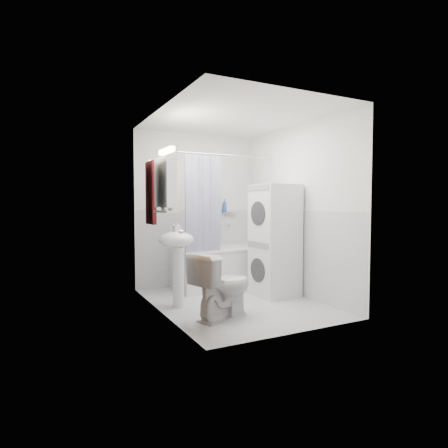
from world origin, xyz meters
name	(u,v)px	position (x,y,z in m)	size (l,w,h in m)	color
floor	(235,302)	(0.00, 0.00, 0.00)	(2.60, 2.60, 0.00)	silver
room_walls	(235,189)	(0.00, 0.00, 1.49)	(2.60, 2.60, 2.60)	white
wainscot	(225,254)	(0.00, 0.29, 0.60)	(1.98, 2.58, 2.58)	white
door	(181,232)	(-0.95, -0.55, 1.00)	(0.05, 2.00, 2.00)	brown
bathtub	(226,265)	(0.33, 0.92, 0.34)	(1.63, 0.77, 0.62)	white
tub_spout	(228,225)	(0.53, 1.25, 0.94)	(0.04, 0.04, 0.12)	silver
curtain_rod	(236,156)	(0.33, 0.59, 2.00)	(0.02, 0.02, 1.81)	silver
shower_curtain	(203,207)	(-0.19, 0.59, 1.25)	(0.55, 0.02, 1.45)	#141448
sink	(177,251)	(-0.75, 0.14, 0.70)	(0.44, 0.37, 1.04)	white
medicine_cabinet	(166,181)	(-0.90, 0.10, 1.57)	(0.13, 0.50, 0.71)	white
shelf	(167,212)	(-0.89, 0.10, 1.20)	(0.18, 0.54, 0.03)	silver
shower_caddy	(231,213)	(0.58, 1.24, 1.15)	(0.22, 0.06, 0.02)	silver
towel	(151,191)	(-0.94, 0.63, 1.46)	(0.07, 0.35, 0.86)	#511311
washer_dryer	(275,240)	(0.68, 0.09, 0.78)	(0.58, 0.57, 1.56)	white
toilet	(222,286)	(-0.45, -0.52, 0.37)	(0.42, 0.75, 0.74)	white
soap_pump	(177,231)	(-0.71, 0.25, 0.95)	(0.08, 0.17, 0.08)	gray
shelf_bottle	(171,208)	(-0.89, -0.05, 1.25)	(0.07, 0.18, 0.07)	gray
shelf_cup	(164,206)	(-0.89, 0.22, 1.26)	(0.10, 0.09, 0.10)	gray
shampoo_a	(218,208)	(0.35, 1.24, 1.23)	(0.13, 0.17, 0.13)	gray
shampoo_b	(224,210)	(0.47, 1.24, 1.20)	(0.08, 0.21, 0.08)	#2B51AF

